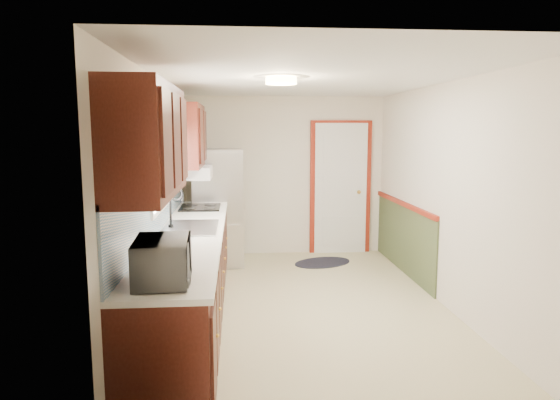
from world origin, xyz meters
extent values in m
cube|color=#BCB284|center=(0.00, 0.00, 0.00)|extent=(3.20, 5.20, 0.12)
cube|color=white|center=(0.00, 0.00, 2.40)|extent=(3.20, 5.20, 0.12)
cube|color=beige|center=(0.00, 2.50, 1.20)|extent=(3.20, 0.10, 2.40)
cube|color=beige|center=(0.00, -2.50, 1.20)|extent=(3.20, 0.10, 2.40)
cube|color=beige|center=(-1.50, 0.00, 1.20)|extent=(0.10, 5.20, 2.40)
cube|color=beige|center=(1.50, 0.00, 1.20)|extent=(0.10, 5.20, 2.40)
cube|color=#3B140D|center=(-1.20, -0.30, 0.45)|extent=(0.60, 4.00, 0.90)
cube|color=white|center=(-1.19, -0.30, 0.92)|extent=(0.63, 4.00, 0.04)
cube|color=#5292C8|center=(-1.49, -0.30, 1.22)|extent=(0.02, 4.00, 0.55)
cube|color=#3B140D|center=(-1.32, -1.60, 1.83)|extent=(0.35, 1.40, 0.75)
cube|color=#3B140D|center=(-1.32, 1.10, 1.83)|extent=(0.35, 1.20, 0.75)
cube|color=white|center=(-1.49, -0.20, 1.62)|extent=(0.02, 1.00, 0.90)
cube|color=#B64522|center=(-1.44, -0.20, 1.97)|extent=(0.05, 1.12, 0.24)
cube|color=#B7B7BC|center=(-1.19, -0.20, 0.95)|extent=(0.52, 0.82, 0.02)
cube|color=white|center=(-1.27, 1.15, 1.38)|extent=(0.45, 0.60, 0.15)
cube|color=maroon|center=(0.85, 2.47, 1.00)|extent=(0.94, 0.05, 2.08)
cube|color=white|center=(0.85, 2.44, 1.00)|extent=(0.80, 0.04, 2.00)
cube|color=#424E2C|center=(1.49, 1.35, 0.45)|extent=(0.02, 2.30, 0.90)
cube|color=maroon|center=(1.48, 1.35, 0.92)|extent=(0.04, 2.30, 0.06)
cylinder|color=#FFD88C|center=(-0.30, -0.20, 2.36)|extent=(0.30, 0.30, 0.06)
imported|color=white|center=(-1.20, -1.95, 1.11)|extent=(0.31, 0.52, 0.34)
cube|color=#B7B7BC|center=(-1.02, 1.91, 0.82)|extent=(0.74, 0.70, 1.64)
cylinder|color=black|center=(-1.25, 1.55, 0.74)|extent=(0.02, 0.02, 1.15)
ellipsoid|color=black|center=(0.48, 1.84, 0.01)|extent=(1.01, 0.84, 0.01)
cube|color=black|center=(-1.19, 1.08, 0.95)|extent=(0.48, 0.58, 0.02)
camera|label=1|loc=(-0.72, -5.05, 1.89)|focal=32.00mm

